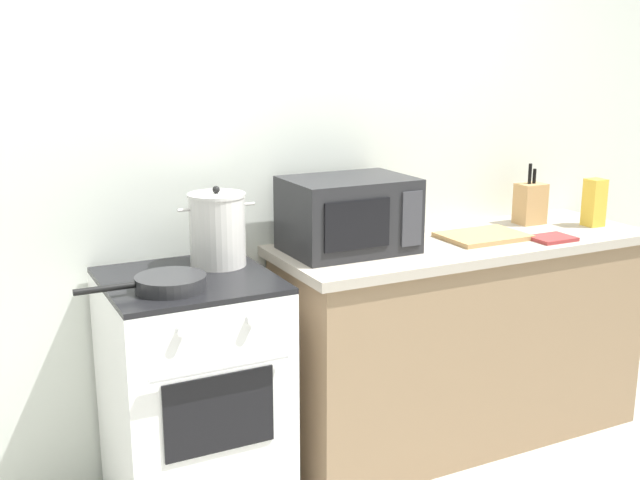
# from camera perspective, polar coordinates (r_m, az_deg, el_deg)

# --- Properties ---
(back_wall) EXTENTS (4.40, 0.10, 2.50)m
(back_wall) POSITION_cam_1_polar(r_m,az_deg,el_deg) (3.33, -1.05, 5.76)
(back_wall) COLOR silver
(back_wall) RESTS_ON ground_plane
(lower_cabinet_right) EXTENTS (1.64, 0.56, 0.88)m
(lower_cabinet_right) POSITION_cam_1_polar(r_m,az_deg,el_deg) (3.55, 10.34, -7.48)
(lower_cabinet_right) COLOR #8C7051
(lower_cabinet_right) RESTS_ON ground_plane
(countertop_right) EXTENTS (1.70, 0.60, 0.04)m
(countertop_right) POSITION_cam_1_polar(r_m,az_deg,el_deg) (3.41, 10.68, -0.26)
(countertop_right) COLOR #ADA393
(countertop_right) RESTS_ON lower_cabinet_right
(stove) EXTENTS (0.60, 0.64, 0.92)m
(stove) POSITION_cam_1_polar(r_m,az_deg,el_deg) (2.99, -9.32, -11.20)
(stove) COLOR white
(stove) RESTS_ON ground_plane
(stock_pot) EXTENTS (0.30, 0.22, 0.31)m
(stock_pot) POSITION_cam_1_polar(r_m,az_deg,el_deg) (2.94, -7.55, 0.78)
(stock_pot) COLOR silver
(stock_pot) RESTS_ON stove
(frying_pan) EXTENTS (0.44, 0.24, 0.05)m
(frying_pan) POSITION_cam_1_polar(r_m,az_deg,el_deg) (2.69, -11.06, -3.11)
(frying_pan) COLOR #28282B
(frying_pan) RESTS_ON stove
(microwave) EXTENTS (0.50, 0.37, 0.30)m
(microwave) POSITION_cam_1_polar(r_m,az_deg,el_deg) (3.13, 2.10, 1.88)
(microwave) COLOR #232326
(microwave) RESTS_ON countertop_right
(cutting_board) EXTENTS (0.36, 0.26, 0.02)m
(cutting_board) POSITION_cam_1_polar(r_m,az_deg,el_deg) (3.44, 11.89, 0.29)
(cutting_board) COLOR tan
(cutting_board) RESTS_ON countertop_right
(knife_block) EXTENTS (0.13, 0.10, 0.28)m
(knife_block) POSITION_cam_1_polar(r_m,az_deg,el_deg) (3.77, 15.20, 2.63)
(knife_block) COLOR tan
(knife_block) RESTS_ON countertop_right
(pasta_box) EXTENTS (0.08, 0.08, 0.22)m
(pasta_box) POSITION_cam_1_polar(r_m,az_deg,el_deg) (3.80, 19.51, 2.62)
(pasta_box) COLOR gold
(pasta_box) RESTS_ON countertop_right
(oven_mitt) EXTENTS (0.18, 0.14, 0.02)m
(oven_mitt) POSITION_cam_1_polar(r_m,az_deg,el_deg) (3.48, 16.69, 0.12)
(oven_mitt) COLOR #993333
(oven_mitt) RESTS_ON countertop_right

